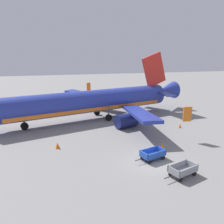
# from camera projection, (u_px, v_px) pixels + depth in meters

# --- Properties ---
(ground_plane) EXTENTS (220.00, 220.00, 0.00)m
(ground_plane) POSITION_uv_depth(u_px,v_px,m) (149.00, 162.00, 23.32)
(ground_plane) COLOR gray
(airplane) EXTENTS (37.27, 30.18, 11.34)m
(airplane) POSITION_uv_depth(u_px,v_px,m) (95.00, 102.00, 38.38)
(airplane) COLOR #28389E
(airplane) RESTS_ON ground
(baggage_cart_nearest) EXTENTS (3.62, 2.03, 1.07)m
(baggage_cart_nearest) POSITION_uv_depth(u_px,v_px,m) (183.00, 170.00, 20.51)
(baggage_cart_nearest) COLOR gray
(baggage_cart_nearest) RESTS_ON ground
(baggage_cart_second_in_row) EXTENTS (3.62, 2.00, 1.07)m
(baggage_cart_second_in_row) POSITION_uv_depth(u_px,v_px,m) (153.00, 154.00, 23.75)
(baggage_cart_second_in_row) COLOR #234CB2
(baggage_cart_second_in_row) RESTS_ON ground
(traffic_cone_near_plane) EXTENTS (0.56, 0.56, 0.74)m
(traffic_cone_near_plane) POSITION_uv_depth(u_px,v_px,m) (162.00, 146.00, 26.49)
(traffic_cone_near_plane) COLOR orange
(traffic_cone_near_plane) RESTS_ON ground
(traffic_cone_mid_apron) EXTENTS (0.54, 0.54, 0.72)m
(traffic_cone_mid_apron) POSITION_uv_depth(u_px,v_px,m) (58.00, 145.00, 26.68)
(traffic_cone_mid_apron) COLOR orange
(traffic_cone_mid_apron) RESTS_ON ground
(traffic_cone_by_carts) EXTENTS (0.45, 0.45, 0.59)m
(traffic_cone_by_carts) POSITION_uv_depth(u_px,v_px,m) (180.00, 126.00, 34.31)
(traffic_cone_by_carts) COLOR orange
(traffic_cone_by_carts) RESTS_ON ground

